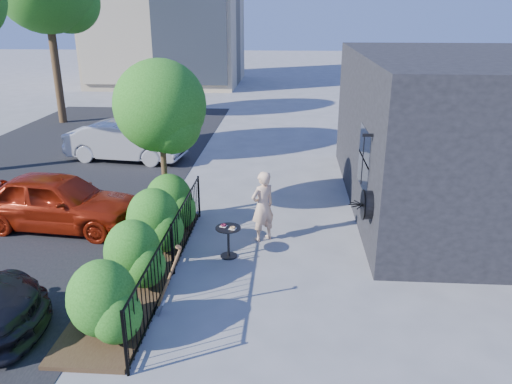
# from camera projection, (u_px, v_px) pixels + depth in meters

# --- Properties ---
(ground) EXTENTS (120.00, 120.00, 0.00)m
(ground) POSITION_uv_depth(u_px,v_px,m) (248.00, 276.00, 10.00)
(ground) COLOR gray
(ground) RESTS_ON ground
(shop_building) EXTENTS (6.22, 9.00, 4.00)m
(shop_building) POSITION_uv_depth(u_px,v_px,m) (468.00, 132.00, 13.18)
(shop_building) COLOR black
(shop_building) RESTS_ON ground
(fence) EXTENTS (0.05, 6.05, 1.10)m
(fence) POSITION_uv_depth(u_px,v_px,m) (172.00, 249.00, 9.91)
(fence) COLOR black
(fence) RESTS_ON ground
(planting_bed) EXTENTS (1.30, 6.00, 0.08)m
(planting_bed) POSITION_uv_depth(u_px,v_px,m) (140.00, 271.00, 10.13)
(planting_bed) COLOR #382616
(planting_bed) RESTS_ON ground
(shrubs) EXTENTS (1.10, 5.60, 1.24)m
(shrubs) POSITION_uv_depth(u_px,v_px,m) (144.00, 239.00, 9.99)
(shrubs) COLOR #1D5814
(shrubs) RESTS_ON ground
(patio_tree) EXTENTS (2.20, 2.20, 3.94)m
(patio_tree) POSITION_uv_depth(u_px,v_px,m) (163.00, 112.00, 11.78)
(patio_tree) COLOR #3F2B19
(patio_tree) RESTS_ON ground
(cafe_table) EXTENTS (0.55, 0.55, 0.73)m
(cafe_table) POSITION_uv_depth(u_px,v_px,m) (228.00, 237.00, 10.65)
(cafe_table) COLOR black
(cafe_table) RESTS_ON ground
(woman) EXTENTS (0.72, 0.69, 1.66)m
(woman) POSITION_uv_depth(u_px,v_px,m) (263.00, 206.00, 11.33)
(woman) COLOR beige
(woman) RESTS_ON ground
(shovel) EXTENTS (0.50, 0.18, 1.37)m
(shovel) POSITION_uv_depth(u_px,v_px,m) (168.00, 284.00, 8.56)
(shovel) COLOR brown
(shovel) RESTS_ON ground
(car_red) EXTENTS (4.18, 2.02, 1.38)m
(car_red) POSITION_uv_depth(u_px,v_px,m) (58.00, 201.00, 12.05)
(car_red) COLOR #99210C
(car_red) RESTS_ON ground
(car_silver) EXTENTS (4.29, 1.96, 1.36)m
(car_silver) POSITION_uv_depth(u_px,v_px,m) (126.00, 141.00, 17.57)
(car_silver) COLOR #B2B3B7
(car_silver) RESTS_ON ground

